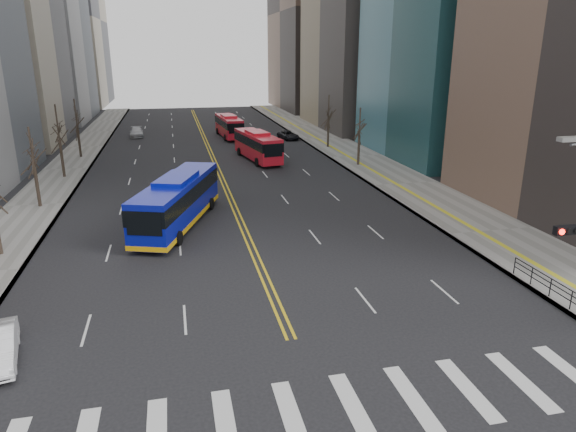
{
  "coord_description": "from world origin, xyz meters",
  "views": [
    {
      "loc": [
        -4.67,
        -15.04,
        12.53
      ],
      "look_at": [
        1.17,
        10.98,
        4.0
      ],
      "focal_mm": 32.0,
      "sensor_mm": 36.0,
      "label": 1
    }
  ],
  "objects": [
    {
      "name": "ground",
      "position": [
        0.0,
        0.0,
        0.0
      ],
      "size": [
        220.0,
        220.0,
        0.0
      ],
      "primitive_type": "plane",
      "color": "black"
    },
    {
      "name": "sidewalk_right",
      "position": [
        17.5,
        45.0,
        0.07
      ],
      "size": [
        7.0,
        130.0,
        0.15
      ],
      "primitive_type": "cube",
      "color": "slate",
      "rests_on": "ground"
    },
    {
      "name": "sidewalk_left",
      "position": [
        -16.5,
        45.0,
        0.07
      ],
      "size": [
        5.0,
        130.0,
        0.15
      ],
      "primitive_type": "cube",
      "color": "slate",
      "rests_on": "ground"
    },
    {
      "name": "crosswalk",
      "position": [
        0.0,
        0.0,
        0.01
      ],
      "size": [
        26.7,
        4.0,
        0.01
      ],
      "color": "silver",
      "rests_on": "ground"
    },
    {
      "name": "centerline",
      "position": [
        0.0,
        55.0,
        0.01
      ],
      "size": [
        0.55,
        100.0,
        0.01
      ],
      "color": "gold",
      "rests_on": "ground"
    },
    {
      "name": "pedestrian_railing",
      "position": [
        14.3,
        6.0,
        0.82
      ],
      "size": [
        0.06,
        6.06,
        1.02
      ],
      "color": "black",
      "rests_on": "sidewalk_right"
    },
    {
      "name": "street_trees",
      "position": [
        -7.18,
        34.55,
        4.87
      ],
      "size": [
        35.2,
        47.2,
        7.6
      ],
      "color": "#2D211B",
      "rests_on": "ground"
    },
    {
      "name": "blue_bus",
      "position": [
        -4.64,
        22.82,
        1.99
      ],
      "size": [
        6.99,
        13.28,
        3.79
      ],
      "color": "#0B14A7",
      "rests_on": "ground"
    },
    {
      "name": "red_bus_near",
      "position": [
        5.22,
        45.83,
        1.95
      ],
      "size": [
        4.3,
        11.31,
        3.51
      ],
      "color": "red",
      "rests_on": "ground"
    },
    {
      "name": "red_bus_far",
      "position": [
        3.82,
        64.11,
        1.9
      ],
      "size": [
        3.34,
        10.88,
        3.41
      ],
      "color": "red",
      "rests_on": "ground"
    },
    {
      "name": "car_dark_mid",
      "position": [
        7.47,
        50.11,
        0.76
      ],
      "size": [
        2.95,
        4.81,
        1.53
      ],
      "primitive_type": "imported",
      "rotation": [
        0.0,
        0.0,
        0.27
      ],
      "color": "black",
      "rests_on": "ground"
    },
    {
      "name": "car_silver",
      "position": [
        -10.13,
        67.6,
        0.7
      ],
      "size": [
        2.23,
        4.94,
        1.4
      ],
      "primitive_type": "imported",
      "rotation": [
        0.0,
        0.0,
        0.05
      ],
      "color": "#ADADB2",
      "rests_on": "ground"
    },
    {
      "name": "car_dark_far",
      "position": [
        12.26,
        60.19,
        0.63
      ],
      "size": [
        2.89,
        4.83,
        1.26
      ],
      "primitive_type": "imported",
      "rotation": [
        0.0,
        0.0,
        0.19
      ],
      "color": "black",
      "rests_on": "ground"
    }
  ]
}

